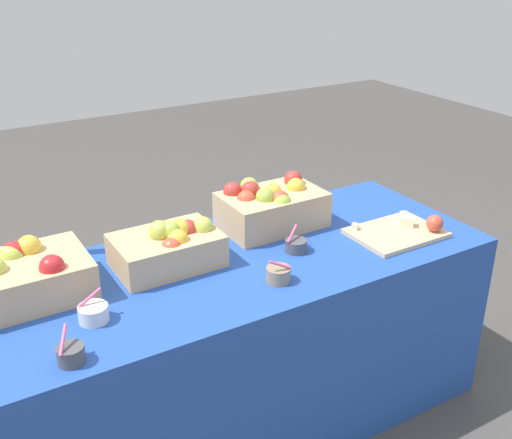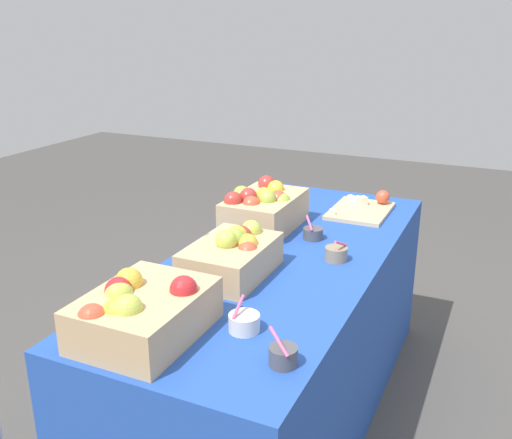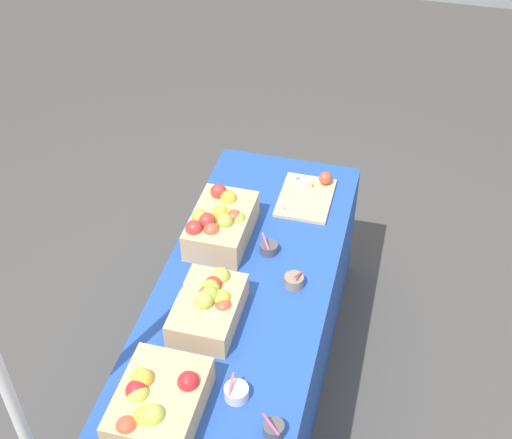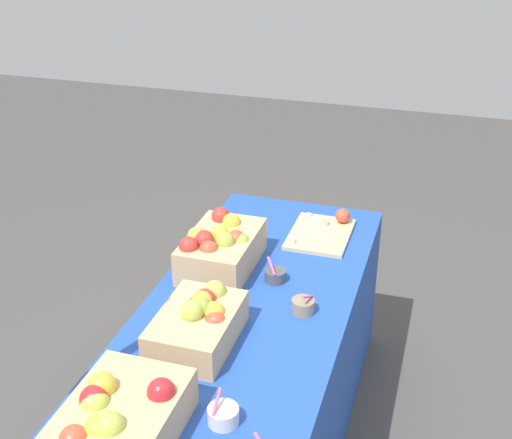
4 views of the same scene
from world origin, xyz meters
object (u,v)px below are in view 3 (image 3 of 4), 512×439
sample_bowl_mid (236,392)px  sample_bowl_far (294,281)px  tent_pole (7,391)px  apple_crate_middle (210,306)px  sample_bowl_extra (269,248)px  apple_crate_left (158,402)px  apple_crate_right (221,223)px  cutting_board_front (308,194)px  sample_bowl_near (274,429)px

sample_bowl_mid → sample_bowl_far: bearing=-8.2°
tent_pole → apple_crate_middle: bearing=-32.0°
sample_bowl_extra → tent_pole: 1.35m
apple_crate_left → sample_bowl_extra: size_ratio=4.26×
apple_crate_right → tent_pole: tent_pole is taller
apple_crate_middle → cutting_board_front: bearing=-15.1°
apple_crate_left → sample_bowl_mid: size_ratio=3.95×
sample_bowl_far → tent_pole: 1.28m
apple_crate_left → sample_bowl_near: size_ratio=3.72×
apple_crate_left → apple_crate_middle: size_ratio=1.05×
apple_crate_right → apple_crate_left: bearing=-176.7°
apple_crate_middle → cutting_board_front: 0.93m
sample_bowl_far → tent_pole: size_ratio=0.05×
apple_crate_left → apple_crate_right: apple_crate_right is taller
cutting_board_front → sample_bowl_mid: sample_bowl_mid is taller
sample_bowl_far → cutting_board_front: bearing=5.4°
sample_bowl_near → apple_crate_right: bearing=26.6°
sample_bowl_mid → apple_crate_middle: bearing=31.2°
apple_crate_middle → sample_bowl_near: bearing=-140.6°
apple_crate_left → sample_bowl_far: apple_crate_left is taller
apple_crate_right → sample_bowl_extra: apple_crate_right is taller
apple_crate_middle → sample_bowl_near: 0.60m
sample_bowl_mid → sample_bowl_near: bearing=-124.5°
tent_pole → apple_crate_left: bearing=-60.8°
apple_crate_middle → apple_crate_right: (0.49, 0.10, 0.01)m
sample_bowl_mid → apple_crate_left: bearing=119.8°
cutting_board_front → tent_pole: (-1.62, 0.69, 0.30)m
apple_crate_middle → sample_bowl_far: bearing=-48.0°
apple_crate_right → sample_bowl_mid: bearing=-159.8°
apple_crate_left → tent_pole: size_ratio=0.19×
apple_crate_left → apple_crate_middle: 0.49m
apple_crate_left → sample_bowl_mid: bearing=-60.2°
sample_bowl_near → sample_bowl_mid: sample_bowl_near is taller
apple_crate_left → tent_pole: tent_pole is taller
apple_crate_left → apple_crate_middle: apple_crate_left is taller
cutting_board_front → sample_bowl_far: size_ratio=3.68×
apple_crate_right → sample_bowl_far: size_ratio=4.28×
apple_crate_left → apple_crate_right: 0.98m
apple_crate_left → sample_bowl_near: 0.43m
apple_crate_right → sample_bowl_extra: (-0.04, -0.24, -0.07)m
sample_bowl_mid → sample_bowl_far: 0.63m
apple_crate_left → apple_crate_right: bearing=3.3°
apple_crate_middle → tent_pole: 0.89m
cutting_board_front → sample_bowl_mid: 1.24m
apple_crate_middle → cutting_board_front: apple_crate_middle is taller
apple_crate_left → apple_crate_middle: (0.49, -0.04, -0.00)m
cutting_board_front → sample_bowl_far: sample_bowl_far is taller
apple_crate_right → sample_bowl_extra: size_ratio=4.45×
apple_crate_middle → sample_bowl_far: apple_crate_middle is taller
tent_pole → apple_crate_right: bearing=-16.3°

